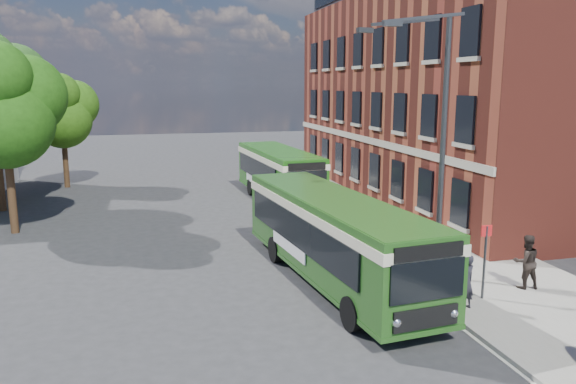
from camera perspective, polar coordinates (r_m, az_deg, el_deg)
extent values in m
plane|color=#2B2B2E|center=(20.62, -0.90, -8.34)|extent=(120.00, 120.00, 0.00)
cube|color=gray|center=(30.04, 8.63, -2.13)|extent=(6.00, 48.00, 0.15)
cube|color=beige|center=(29.03, 3.06, -2.62)|extent=(0.12, 48.00, 0.01)
cube|color=maroon|center=(36.04, 16.85, 9.21)|extent=(12.00, 26.00, 12.00)
cube|color=#B8B19B|center=(33.50, 7.68, 5.36)|extent=(0.12, 26.00, 0.35)
cylinder|color=#323437|center=(20.61, 14.80, -8.29)|extent=(0.44, 0.44, 0.30)
cylinder|color=#323437|center=(19.64, 15.42, 3.80)|extent=(0.18, 0.18, 9.00)
cube|color=#323437|center=(18.49, 13.59, 16.83)|extent=(2.58, 0.46, 0.37)
cube|color=#323437|center=(19.56, 11.90, 16.56)|extent=(2.58, 0.46, 0.37)
cube|color=#323437|center=(17.50, 10.58, 16.47)|extent=(0.55, 0.22, 0.16)
cube|color=#323437|center=(19.48, 7.83, 15.97)|extent=(0.55, 0.22, 0.16)
cylinder|color=#323437|center=(18.69, 19.31, -7.00)|extent=(0.08, 0.08, 2.50)
cube|color=red|center=(18.40, 19.53, -3.73)|extent=(0.35, 0.04, 0.35)
cube|color=#235219|center=(19.41, 4.64, -4.12)|extent=(3.66, 11.38, 2.45)
cube|color=#235219|center=(19.78, 4.59, -7.69)|extent=(3.70, 11.42, 0.14)
cube|color=black|center=(19.16, 0.79, -3.90)|extent=(1.06, 9.33, 1.10)
cube|color=black|center=(20.19, 7.60, -3.22)|extent=(1.06, 9.33, 1.10)
cube|color=beige|center=(19.21, 4.68, -1.75)|extent=(3.72, 11.44, 0.32)
cube|color=#235219|center=(19.14, 4.70, -0.70)|extent=(3.55, 11.27, 0.12)
cube|color=black|center=(14.69, 13.98, -8.72)|extent=(2.15, 0.30, 1.05)
cube|color=black|center=(14.45, 14.14, -5.93)|extent=(2.00, 0.29, 0.38)
cube|color=black|center=(15.04, 13.83, -12.33)|extent=(1.90, 0.28, 0.55)
sphere|color=silver|center=(14.63, 10.94, -12.89)|extent=(0.26, 0.26, 0.26)
sphere|color=silver|center=(15.52, 16.45, -11.72)|extent=(0.26, 0.26, 0.26)
cube|color=black|center=(24.43, -0.87, -0.40)|extent=(2.00, 0.29, 0.90)
cube|color=white|center=(19.99, 0.03, -5.50)|extent=(0.38, 3.19, 0.45)
cylinder|color=black|center=(16.12, 6.48, -12.18)|extent=(0.38, 1.02, 1.00)
cylinder|color=black|center=(17.23, 13.59, -10.87)|extent=(0.38, 1.02, 1.00)
cylinder|color=black|center=(21.83, -1.30, -5.85)|extent=(0.38, 1.02, 1.00)
cylinder|color=black|center=(22.66, 4.33, -5.25)|extent=(0.38, 1.02, 1.00)
cube|color=#1E5B14|center=(33.00, -0.96, 2.18)|extent=(3.14, 9.80, 2.45)
cube|color=#1E5B14|center=(33.21, -0.95, 0.00)|extent=(3.19, 9.84, 0.14)
cube|color=black|center=(32.91, -3.24, 2.36)|extent=(0.61, 7.84, 1.10)
cube|color=black|center=(33.65, 0.98, 2.56)|extent=(0.61, 7.84, 1.10)
cube|color=#F3EDC8|center=(32.88, -0.96, 3.60)|extent=(3.21, 9.86, 0.32)
cube|color=#1E5B14|center=(32.84, -0.96, 4.22)|extent=(3.04, 9.69, 0.12)
cube|color=black|center=(28.42, 1.92, 1.10)|extent=(2.15, 0.22, 1.05)
cube|color=black|center=(28.29, 1.94, 2.60)|extent=(2.00, 0.21, 0.38)
cube|color=black|center=(28.60, 1.92, -0.88)|extent=(1.90, 0.21, 0.55)
sphere|color=silver|center=(28.35, 0.29, -0.98)|extent=(0.26, 0.26, 0.26)
sphere|color=silver|center=(28.91, 3.49, -0.76)|extent=(0.26, 0.26, 0.26)
cube|color=black|center=(37.59, -3.14, 3.59)|extent=(2.00, 0.21, 0.90)
cube|color=white|center=(33.70, -3.55, 1.27)|extent=(0.26, 3.20, 0.45)
cylinder|color=black|center=(30.04, -1.38, -1.17)|extent=(0.35, 1.02, 1.00)
cylinder|color=black|center=(30.78, 2.79, -0.89)|extent=(0.35, 1.02, 1.00)
cylinder|color=black|center=(34.82, -3.77, 0.49)|extent=(0.35, 1.02, 1.00)
cylinder|color=black|center=(35.46, -0.11, 0.71)|extent=(0.35, 1.02, 1.00)
imported|color=black|center=(17.77, 17.62, -8.70)|extent=(0.71, 0.57, 1.69)
imported|color=black|center=(20.18, 23.03, -6.52)|extent=(0.97, 0.80, 1.81)
cylinder|color=#321E12|center=(28.65, -26.27, -0.17)|extent=(0.36, 0.36, 3.69)
sphere|color=#1E4C0F|center=(28.27, -26.84, 6.52)|extent=(4.36, 4.36, 4.36)
sphere|color=#1E4C0F|center=(28.71, -25.10, 8.90)|extent=(3.69, 3.69, 3.69)
cylinder|color=#321E12|center=(33.96, -27.24, 1.65)|extent=(0.36, 0.36, 4.06)
sphere|color=#224819|center=(34.15, -26.16, 10.05)|extent=(4.06, 4.06, 4.06)
cylinder|color=#321E12|center=(40.07, -21.65, 2.71)|extent=(0.36, 0.36, 3.20)
sphere|color=#26520F|center=(39.79, -21.94, 6.85)|extent=(3.78, 3.78, 3.78)
sphere|color=#26520F|center=(40.24, -20.90, 8.31)|extent=(3.20, 3.20, 3.20)
sphere|color=#26520F|center=(39.35, -23.05, 7.59)|extent=(2.91, 2.91, 2.91)
sphere|color=#26520F|center=(39.01, -22.26, 9.23)|extent=(2.62, 2.62, 2.62)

